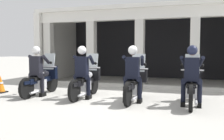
{
  "coord_description": "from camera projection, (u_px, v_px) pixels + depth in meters",
  "views": [
    {
      "loc": [
        2.42,
        -7.08,
        1.45
      ],
      "look_at": [
        0.0,
        0.19,
        0.85
      ],
      "focal_mm": 40.34,
      "sensor_mm": 36.0,
      "label": 1
    }
  ],
  "objects": [
    {
      "name": "motorcycle_center_right",
      "position": [
        135.0,
        83.0,
        7.25
      ],
      "size": [
        0.62,
        2.04,
        1.35
      ],
      "rotation": [
        0.0,
        0.0,
        0.16
      ],
      "color": "black",
      "rests_on": "ground"
    },
    {
      "name": "kerb_strip",
      "position": [
        137.0,
        86.0,
        9.85
      ],
      "size": [
        9.1,
        0.24,
        0.12
      ],
      "primitive_type": "cube",
      "color": "#B7B5AD",
      "rests_on": "ground"
    },
    {
      "name": "police_officer_center_left",
      "position": [
        82.0,
        68.0,
        7.49
      ],
      "size": [
        0.63,
        0.61,
        1.58
      ],
      "rotation": [
        0.0,
        0.0,
        0.26
      ],
      "color": "black",
      "rests_on": "ground"
    },
    {
      "name": "motorcycle_far_left",
      "position": [
        42.0,
        79.0,
        8.24
      ],
      "size": [
        0.62,
        2.04,
        1.35
      ],
      "rotation": [
        0.0,
        0.0,
        0.11
      ],
      "color": "black",
      "rests_on": "ground"
    },
    {
      "name": "traffic_cone_flank",
      "position": [
        1.0,
        84.0,
        8.63
      ],
      "size": [
        0.34,
        0.34,
        0.59
      ],
      "color": "black",
      "rests_on": "ground"
    },
    {
      "name": "ground_plane",
      "position": [
        133.0,
        85.0,
        10.41
      ],
      "size": [
        80.0,
        80.0,
        0.0
      ],
      "primitive_type": "plane",
      "color": "#A8A59E"
    },
    {
      "name": "police_officer_center_right",
      "position": [
        133.0,
        69.0,
        6.95
      ],
      "size": [
        0.63,
        0.61,
        1.58
      ],
      "rotation": [
        0.0,
        0.0,
        0.16
      ],
      "color": "black",
      "rests_on": "ground"
    },
    {
      "name": "station_building",
      "position": [
        148.0,
        38.0,
        12.01
      ],
      "size": [
        9.6,
        3.95,
        3.29
      ],
      "color": "black",
      "rests_on": "ground"
    },
    {
      "name": "police_officer_far_left",
      "position": [
        37.0,
        67.0,
        7.93
      ],
      "size": [
        0.63,
        0.61,
        1.58
      ],
      "rotation": [
        0.0,
        0.0,
        0.11
      ],
      "color": "black",
      "rests_on": "ground"
    },
    {
      "name": "motorcycle_far_right",
      "position": [
        192.0,
        86.0,
        6.72
      ],
      "size": [
        0.62,
        2.04,
        1.35
      ],
      "rotation": [
        0.0,
        0.0,
        0.2
      ],
      "color": "black",
      "rests_on": "ground"
    },
    {
      "name": "motorcycle_center_left",
      "position": [
        86.0,
        81.0,
        7.79
      ],
      "size": [
        0.62,
        2.04,
        1.35
      ],
      "rotation": [
        0.0,
        0.0,
        0.26
      ],
      "color": "black",
      "rests_on": "ground"
    },
    {
      "name": "police_officer_far_right",
      "position": [
        192.0,
        70.0,
        6.42
      ],
      "size": [
        0.63,
        0.61,
        1.58
      ],
      "rotation": [
        0.0,
        0.0,
        0.2
      ],
      "color": "black",
      "rests_on": "ground"
    }
  ]
}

